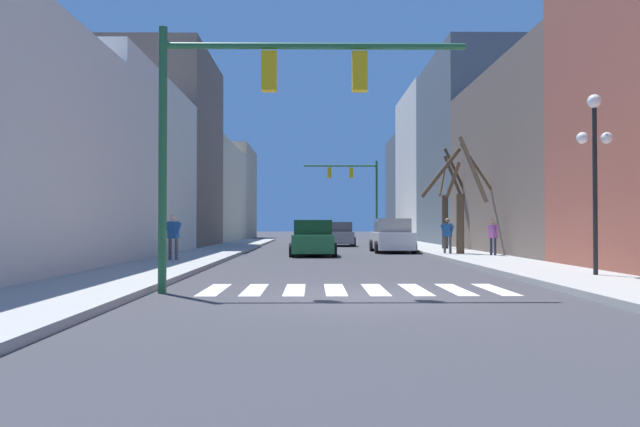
% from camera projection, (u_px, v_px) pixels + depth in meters
% --- Properties ---
extents(ground_plane, '(240.00, 240.00, 0.00)m').
position_uv_depth(ground_plane, '(360.00, 297.00, 12.57)').
color(ground_plane, '#38383D').
extents(sidewalk_left, '(2.96, 90.00, 0.15)m').
position_uv_depth(sidewalk_left, '(67.00, 293.00, 12.50)').
color(sidewalk_left, '#9E9E99').
rests_on(sidewalk_left, ground_plane).
extents(building_row_left, '(6.00, 65.10, 12.12)m').
position_uv_depth(building_row_left, '(168.00, 178.00, 40.59)').
color(building_row_left, beige).
rests_on(building_row_left, ground_plane).
extents(building_row_right, '(6.00, 64.36, 13.36)m').
position_uv_depth(building_row_right, '(493.00, 151.00, 38.98)').
color(building_row_right, '#934C3D').
rests_on(building_row_right, ground_plane).
extents(crosswalk_stripes, '(6.75, 2.60, 0.01)m').
position_uv_depth(crosswalk_stripes, '(355.00, 289.00, 13.96)').
color(crosswalk_stripes, white).
rests_on(crosswalk_stripes, ground_plane).
extents(traffic_signal_near, '(6.57, 0.28, 5.69)m').
position_uv_depth(traffic_signal_near, '(254.00, 100.00, 13.32)').
color(traffic_signal_near, '#236038').
rests_on(traffic_signal_near, ground_plane).
extents(traffic_signal_far, '(5.88, 0.28, 6.55)m').
position_uv_depth(traffic_signal_far, '(357.00, 184.00, 49.57)').
color(traffic_signal_far, '#236038').
rests_on(traffic_signal_far, ground_plane).
extents(street_lamp_right_corner, '(0.95, 0.36, 4.72)m').
position_uv_depth(street_lamp_right_corner, '(595.00, 148.00, 16.29)').
color(street_lamp_right_corner, black).
rests_on(street_lamp_right_corner, sidewalk_right).
extents(car_parked_right_near, '(2.10, 4.42, 1.78)m').
position_uv_depth(car_parked_right_near, '(392.00, 237.00, 32.75)').
color(car_parked_right_near, white).
rests_on(car_parked_right_near, ground_plane).
extents(car_parked_left_far, '(2.13, 4.53, 1.64)m').
position_uv_depth(car_parked_left_far, '(339.00, 235.00, 42.81)').
color(car_parked_left_far, gray).
rests_on(car_parked_left_far, ground_plane).
extents(car_driving_toward_lane, '(2.13, 4.18, 1.67)m').
position_uv_depth(car_driving_toward_lane, '(313.00, 239.00, 29.16)').
color(car_driving_toward_lane, '#236B38').
rests_on(car_driving_toward_lane, ground_plane).
extents(pedestrian_crossing_street, '(0.60, 0.49, 1.61)m').
position_uv_depth(pedestrian_crossing_street, '(447.00, 232.00, 28.43)').
color(pedestrian_crossing_street, '#4C4C51').
rests_on(pedestrian_crossing_street, sidewalk_right).
extents(pedestrian_on_right_sidewalk, '(0.33, 0.64, 1.54)m').
position_uv_depth(pedestrian_on_right_sidewalk, '(493.00, 234.00, 26.63)').
color(pedestrian_on_right_sidewalk, '#282D47').
rests_on(pedestrian_on_right_sidewalk, sidewalk_right).
extents(pedestrian_on_left_sidewalk, '(0.69, 0.38, 1.69)m').
position_uv_depth(pedestrian_on_left_sidewalk, '(173.00, 233.00, 23.11)').
color(pedestrian_on_left_sidewalk, '#4C4C51').
rests_on(pedestrian_on_left_sidewalk, sidewalk_left).
extents(street_tree_left_far, '(2.00, 1.55, 5.56)m').
position_uv_depth(street_tree_left_far, '(448.00, 206.00, 34.30)').
color(street_tree_left_far, '#473828').
rests_on(street_tree_left_far, sidewalk_right).
extents(street_tree_left_near, '(3.68, 2.88, 5.32)m').
position_uv_depth(street_tree_left_near, '(460.00, 199.00, 28.14)').
color(street_tree_left_near, brown).
rests_on(street_tree_left_near, sidewalk_right).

